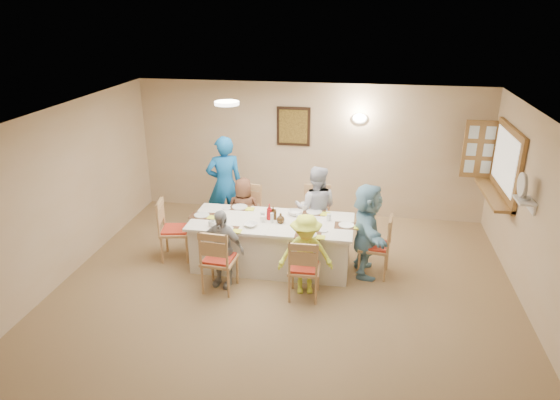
% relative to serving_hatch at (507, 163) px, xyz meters
% --- Properties ---
extents(ground, '(7.00, 7.00, 0.00)m').
position_rel_serving_hatch_xyz_m(ground, '(-3.21, -2.40, -1.50)').
color(ground, olive).
extents(room_walls, '(7.00, 7.00, 7.00)m').
position_rel_serving_hatch_xyz_m(room_walls, '(-3.21, -2.40, 0.01)').
color(room_walls, beige).
rests_on(room_walls, ground).
extents(wall_picture, '(0.62, 0.05, 0.72)m').
position_rel_serving_hatch_xyz_m(wall_picture, '(-3.51, 1.06, 0.20)').
color(wall_picture, black).
rests_on(wall_picture, room_walls).
extents(wall_sconce, '(0.26, 0.09, 0.18)m').
position_rel_serving_hatch_xyz_m(wall_sconce, '(-2.31, 1.04, 0.40)').
color(wall_sconce, white).
rests_on(wall_sconce, room_walls).
extents(ceiling_light, '(0.36, 0.36, 0.05)m').
position_rel_serving_hatch_xyz_m(ceiling_light, '(-4.21, -0.90, 0.97)').
color(ceiling_light, white).
rests_on(ceiling_light, room_walls).
extents(serving_hatch, '(0.06, 1.50, 1.15)m').
position_rel_serving_hatch_xyz_m(serving_hatch, '(0.00, 0.00, 0.00)').
color(serving_hatch, olive).
rests_on(serving_hatch, room_walls).
extents(hatch_sill, '(0.30, 1.50, 0.05)m').
position_rel_serving_hatch_xyz_m(hatch_sill, '(-0.12, 0.00, -0.53)').
color(hatch_sill, olive).
rests_on(hatch_sill, room_walls).
extents(shutter_door, '(0.55, 0.04, 1.00)m').
position_rel_serving_hatch_xyz_m(shutter_door, '(-0.26, 0.76, 0.00)').
color(shutter_door, olive).
rests_on(shutter_door, room_walls).
extents(fan_shelf, '(0.22, 0.36, 0.03)m').
position_rel_serving_hatch_xyz_m(fan_shelf, '(-0.08, -1.35, -0.10)').
color(fan_shelf, white).
rests_on(fan_shelf, room_walls).
extents(desk_fan, '(0.30, 0.30, 0.28)m').
position_rel_serving_hatch_xyz_m(desk_fan, '(-0.11, -1.35, 0.05)').
color(desk_fan, '#A5A5A8').
rests_on(desk_fan, fan_shelf).
extents(dining_table, '(2.45, 1.04, 0.76)m').
position_rel_serving_hatch_xyz_m(dining_table, '(-3.51, -1.13, -1.12)').
color(dining_table, silver).
rests_on(dining_table, ground).
extents(chair_back_left, '(0.54, 0.54, 0.98)m').
position_rel_serving_hatch_xyz_m(chair_back_left, '(-4.11, -0.33, -1.01)').
color(chair_back_left, tan).
rests_on(chair_back_left, ground).
extents(chair_back_right, '(0.52, 0.52, 1.03)m').
position_rel_serving_hatch_xyz_m(chair_back_right, '(-2.91, -0.33, -0.99)').
color(chair_back_right, tan).
rests_on(chair_back_right, ground).
extents(chair_front_left, '(0.50, 0.50, 0.97)m').
position_rel_serving_hatch_xyz_m(chair_front_left, '(-4.11, -1.93, -1.01)').
color(chair_front_left, tan).
rests_on(chair_front_left, ground).
extents(chair_front_right, '(0.45, 0.45, 0.92)m').
position_rel_serving_hatch_xyz_m(chair_front_right, '(-2.91, -1.93, -1.04)').
color(chair_front_right, tan).
rests_on(chair_front_right, ground).
extents(chair_left_end, '(0.55, 0.55, 0.99)m').
position_rel_serving_hatch_xyz_m(chair_left_end, '(-5.06, -1.13, -1.01)').
color(chair_left_end, tan).
rests_on(chair_left_end, ground).
extents(chair_right_end, '(0.51, 0.51, 0.95)m').
position_rel_serving_hatch_xyz_m(chair_right_end, '(-1.96, -1.13, -1.02)').
color(chair_right_end, tan).
rests_on(chair_right_end, ground).
extents(diner_back_left, '(0.66, 0.51, 1.17)m').
position_rel_serving_hatch_xyz_m(diner_back_left, '(-4.11, -0.45, -0.92)').
color(diner_back_left, brown).
rests_on(diner_back_left, ground).
extents(diner_back_right, '(0.71, 0.55, 1.44)m').
position_rel_serving_hatch_xyz_m(diner_back_right, '(-2.91, -0.45, -0.78)').
color(diner_back_right, '#B6B7C5').
rests_on(diner_back_right, ground).
extents(diner_front_left, '(0.79, 0.53, 1.17)m').
position_rel_serving_hatch_xyz_m(diner_front_left, '(-4.11, -1.81, -0.92)').
color(diner_front_left, '#979797').
rests_on(diner_front_left, ground).
extents(diner_front_right, '(0.93, 0.73, 1.18)m').
position_rel_serving_hatch_xyz_m(diner_front_right, '(-2.91, -1.81, -0.91)').
color(diner_front_right, '#E7FD45').
rests_on(diner_front_right, ground).
extents(diner_right_end, '(1.43, 0.75, 1.43)m').
position_rel_serving_hatch_xyz_m(diner_right_end, '(-2.09, -1.13, -0.78)').
color(diner_right_end, '#83BCD7').
rests_on(diner_right_end, ground).
extents(caregiver, '(0.94, 0.88, 1.74)m').
position_rel_serving_hatch_xyz_m(caregiver, '(-4.56, 0.02, -0.63)').
color(caregiver, '#1460AC').
rests_on(caregiver, ground).
extents(placemat_fl, '(0.35, 0.26, 0.01)m').
position_rel_serving_hatch_xyz_m(placemat_fl, '(-4.11, -1.55, -0.74)').
color(placemat_fl, '#472B19').
rests_on(placemat_fl, dining_table).
extents(plate_fl, '(0.22, 0.22, 0.01)m').
position_rel_serving_hatch_xyz_m(plate_fl, '(-4.11, -1.55, -0.73)').
color(plate_fl, white).
rests_on(plate_fl, dining_table).
extents(napkin_fl, '(0.13, 0.13, 0.01)m').
position_rel_serving_hatch_xyz_m(napkin_fl, '(-3.93, -1.60, -0.73)').
color(napkin_fl, '#E4F032').
rests_on(napkin_fl, dining_table).
extents(placemat_fr, '(0.37, 0.28, 0.01)m').
position_rel_serving_hatch_xyz_m(placemat_fr, '(-2.91, -1.55, -0.74)').
color(placemat_fr, '#472B19').
rests_on(placemat_fr, dining_table).
extents(plate_fr, '(0.26, 0.26, 0.02)m').
position_rel_serving_hatch_xyz_m(plate_fr, '(-2.91, -1.55, -0.73)').
color(plate_fr, white).
rests_on(plate_fr, dining_table).
extents(napkin_fr, '(0.13, 0.13, 0.01)m').
position_rel_serving_hatch_xyz_m(napkin_fr, '(-2.73, -1.60, -0.73)').
color(napkin_fr, '#E4F032').
rests_on(napkin_fr, dining_table).
extents(placemat_bl, '(0.33, 0.24, 0.01)m').
position_rel_serving_hatch_xyz_m(placemat_bl, '(-4.11, -0.71, -0.74)').
color(placemat_bl, '#472B19').
rests_on(placemat_bl, dining_table).
extents(plate_bl, '(0.25, 0.25, 0.02)m').
position_rel_serving_hatch_xyz_m(plate_bl, '(-4.11, -0.71, -0.73)').
color(plate_bl, white).
rests_on(plate_bl, dining_table).
extents(napkin_bl, '(0.14, 0.14, 0.01)m').
position_rel_serving_hatch_xyz_m(napkin_bl, '(-3.93, -0.76, -0.73)').
color(napkin_bl, '#E4F032').
rests_on(napkin_bl, dining_table).
extents(placemat_br, '(0.35, 0.26, 0.01)m').
position_rel_serving_hatch_xyz_m(placemat_br, '(-2.91, -0.71, -0.74)').
color(placemat_br, '#472B19').
rests_on(placemat_br, dining_table).
extents(plate_br, '(0.25, 0.25, 0.02)m').
position_rel_serving_hatch_xyz_m(plate_br, '(-2.91, -0.71, -0.73)').
color(plate_br, white).
rests_on(plate_br, dining_table).
extents(napkin_br, '(0.15, 0.15, 0.01)m').
position_rel_serving_hatch_xyz_m(napkin_br, '(-2.73, -0.76, -0.73)').
color(napkin_br, '#E4F032').
rests_on(napkin_br, dining_table).
extents(placemat_le, '(0.35, 0.26, 0.01)m').
position_rel_serving_hatch_xyz_m(placemat_le, '(-4.61, -1.13, -0.74)').
color(placemat_le, '#472B19').
rests_on(placemat_le, dining_table).
extents(plate_le, '(0.24, 0.24, 0.01)m').
position_rel_serving_hatch_xyz_m(plate_le, '(-4.61, -1.13, -0.73)').
color(plate_le, white).
rests_on(plate_le, dining_table).
extents(napkin_le, '(0.13, 0.13, 0.01)m').
position_rel_serving_hatch_xyz_m(napkin_le, '(-4.43, -1.18, -0.73)').
color(napkin_le, '#E4F032').
rests_on(napkin_le, dining_table).
extents(placemat_re, '(0.35, 0.26, 0.01)m').
position_rel_serving_hatch_xyz_m(placemat_re, '(-2.39, -1.13, -0.74)').
color(placemat_re, '#472B19').
rests_on(placemat_re, dining_table).
extents(plate_re, '(0.23, 0.23, 0.01)m').
position_rel_serving_hatch_xyz_m(plate_re, '(-2.39, -1.13, -0.73)').
color(plate_re, white).
rests_on(plate_re, dining_table).
extents(napkin_re, '(0.13, 0.13, 0.01)m').
position_rel_serving_hatch_xyz_m(napkin_re, '(-2.21, -1.18, -0.73)').
color(napkin_re, '#E4F032').
rests_on(napkin_re, dining_table).
extents(teacup_a, '(0.13, 0.13, 0.08)m').
position_rel_serving_hatch_xyz_m(teacup_a, '(-4.35, -1.48, -0.70)').
color(teacup_a, white).
rests_on(teacup_a, dining_table).
extents(teacup_b, '(0.11, 0.11, 0.09)m').
position_rel_serving_hatch_xyz_m(teacup_b, '(-3.07, -0.64, -0.69)').
color(teacup_b, white).
rests_on(teacup_b, dining_table).
extents(bowl_a, '(0.32, 0.32, 0.05)m').
position_rel_serving_hatch_xyz_m(bowl_a, '(-3.78, -1.39, -0.72)').
color(bowl_a, white).
rests_on(bowl_a, dining_table).
extents(bowl_b, '(0.26, 0.26, 0.07)m').
position_rel_serving_hatch_xyz_m(bowl_b, '(-3.20, -0.86, -0.71)').
color(bowl_b, white).
rests_on(bowl_b, dining_table).
extents(condiment_ketchup, '(0.15, 0.15, 0.25)m').
position_rel_serving_hatch_xyz_m(condiment_ketchup, '(-3.56, -1.09, -0.62)').
color(condiment_ketchup, '#A30E11').
rests_on(condiment_ketchup, dining_table).
extents(condiment_brown, '(0.14, 0.15, 0.21)m').
position_rel_serving_hatch_xyz_m(condiment_brown, '(-3.50, -1.07, -0.63)').
color(condiment_brown, '#3C2610').
rests_on(condiment_brown, dining_table).
extents(condiment_malt, '(0.20, 0.20, 0.16)m').
position_rel_serving_hatch_xyz_m(condiment_malt, '(-3.37, -1.19, -0.66)').
color(condiment_malt, '#3C2610').
rests_on(condiment_malt, dining_table).
extents(drinking_glass, '(0.07, 0.07, 0.10)m').
position_rel_serving_hatch_xyz_m(drinking_glass, '(-3.66, -1.08, -0.68)').
color(drinking_glass, silver).
rests_on(drinking_glass, dining_table).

